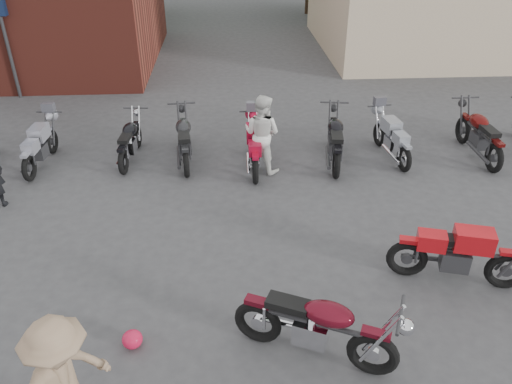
{
  "coord_description": "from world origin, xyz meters",
  "views": [
    {
      "loc": [
        -0.42,
        -5.09,
        5.28
      ],
      "look_at": [
        0.04,
        2.27,
        0.9
      ],
      "focal_mm": 35.0,
      "sensor_mm": 36.0,
      "label": 1
    }
  ],
  "objects_px": {
    "row_bike_5": "(335,137)",
    "row_bike_2": "(130,138)",
    "helmet": "(132,339)",
    "row_bike_3": "(184,137)",
    "row_bike_7": "(480,132)",
    "row_bike_4": "(254,144)",
    "sportbike": "(462,251)",
    "vintage_motorcycle": "(318,323)",
    "row_bike_1": "(39,143)",
    "person_light": "(262,134)",
    "row_bike_6": "(392,136)"
  },
  "relations": [
    {
      "from": "row_bike_5",
      "to": "row_bike_2",
      "type": "bearing_deg",
      "value": 93.28
    },
    {
      "from": "helmet",
      "to": "row_bike_3",
      "type": "xyz_separation_m",
      "value": [
        0.39,
        5.56,
        0.47
      ]
    },
    {
      "from": "row_bike_2",
      "to": "row_bike_7",
      "type": "distance_m",
      "value": 8.05
    },
    {
      "from": "row_bike_3",
      "to": "row_bike_4",
      "type": "relative_size",
      "value": 1.06
    },
    {
      "from": "sportbike",
      "to": "row_bike_7",
      "type": "relative_size",
      "value": 0.97
    },
    {
      "from": "sportbike",
      "to": "row_bike_5",
      "type": "height_order",
      "value": "row_bike_5"
    },
    {
      "from": "row_bike_2",
      "to": "row_bike_5",
      "type": "distance_m",
      "value": 4.68
    },
    {
      "from": "row_bike_3",
      "to": "row_bike_5",
      "type": "relative_size",
      "value": 0.98
    },
    {
      "from": "row_bike_7",
      "to": "vintage_motorcycle",
      "type": "bearing_deg",
      "value": 139.03
    },
    {
      "from": "helmet",
      "to": "row_bike_4",
      "type": "bearing_deg",
      "value": 69.2
    },
    {
      "from": "sportbike",
      "to": "row_bike_1",
      "type": "distance_m",
      "value": 8.96
    },
    {
      "from": "vintage_motorcycle",
      "to": "helmet",
      "type": "xyz_separation_m",
      "value": [
        -2.44,
        0.33,
        -0.49
      ]
    },
    {
      "from": "helmet",
      "to": "row_bike_7",
      "type": "height_order",
      "value": "row_bike_7"
    },
    {
      "from": "helmet",
      "to": "row_bike_7",
      "type": "distance_m",
      "value": 8.99
    },
    {
      "from": "helmet",
      "to": "sportbike",
      "type": "bearing_deg",
      "value": 11.9
    },
    {
      "from": "vintage_motorcycle",
      "to": "row_bike_1",
      "type": "height_order",
      "value": "vintage_motorcycle"
    },
    {
      "from": "row_bike_3",
      "to": "row_bike_5",
      "type": "bearing_deg",
      "value": -99.53
    },
    {
      "from": "row_bike_2",
      "to": "helmet",
      "type": "bearing_deg",
      "value": -166.85
    },
    {
      "from": "helmet",
      "to": "row_bike_1",
      "type": "xyz_separation_m",
      "value": [
        -2.83,
        5.53,
        0.41
      ]
    },
    {
      "from": "row_bike_1",
      "to": "row_bike_7",
      "type": "relative_size",
      "value": 0.88
    },
    {
      "from": "vintage_motorcycle",
      "to": "row_bike_7",
      "type": "height_order",
      "value": "vintage_motorcycle"
    },
    {
      "from": "row_bike_3",
      "to": "row_bike_7",
      "type": "bearing_deg",
      "value": -96.85
    },
    {
      "from": "person_light",
      "to": "row_bike_6",
      "type": "bearing_deg",
      "value": -139.25
    },
    {
      "from": "row_bike_2",
      "to": "row_bike_4",
      "type": "height_order",
      "value": "row_bike_4"
    },
    {
      "from": "sportbike",
      "to": "helmet",
      "type": "bearing_deg",
      "value": -152.62
    },
    {
      "from": "sportbike",
      "to": "person_light",
      "type": "relative_size",
      "value": 1.18
    },
    {
      "from": "row_bike_2",
      "to": "row_bike_3",
      "type": "bearing_deg",
      "value": -91.49
    },
    {
      "from": "person_light",
      "to": "row_bike_5",
      "type": "distance_m",
      "value": 1.73
    },
    {
      "from": "row_bike_7",
      "to": "person_light",
      "type": "bearing_deg",
      "value": 92.98
    },
    {
      "from": "vintage_motorcycle",
      "to": "helmet",
      "type": "height_order",
      "value": "vintage_motorcycle"
    },
    {
      "from": "vintage_motorcycle",
      "to": "sportbike",
      "type": "relative_size",
      "value": 1.04
    },
    {
      "from": "person_light",
      "to": "row_bike_4",
      "type": "height_order",
      "value": "person_light"
    },
    {
      "from": "row_bike_7",
      "to": "row_bike_2",
      "type": "bearing_deg",
      "value": 86.5
    },
    {
      "from": "person_light",
      "to": "row_bike_3",
      "type": "xyz_separation_m",
      "value": [
        -1.73,
        0.56,
        -0.27
      ]
    },
    {
      "from": "sportbike",
      "to": "row_bike_3",
      "type": "height_order",
      "value": "same"
    },
    {
      "from": "row_bike_5",
      "to": "row_bike_7",
      "type": "bearing_deg",
      "value": -80.83
    },
    {
      "from": "row_bike_1",
      "to": "row_bike_4",
      "type": "distance_m",
      "value": 4.8
    },
    {
      "from": "vintage_motorcycle",
      "to": "row_bike_6",
      "type": "bearing_deg",
      "value": 89.02
    },
    {
      "from": "row_bike_4",
      "to": "row_bike_6",
      "type": "distance_m",
      "value": 3.22
    },
    {
      "from": "row_bike_2",
      "to": "row_bike_6",
      "type": "relative_size",
      "value": 0.98
    },
    {
      "from": "helmet",
      "to": "row_bike_7",
      "type": "bearing_deg",
      "value": 36.88
    },
    {
      "from": "person_light",
      "to": "row_bike_6",
      "type": "height_order",
      "value": "person_light"
    },
    {
      "from": "vintage_motorcycle",
      "to": "person_light",
      "type": "distance_m",
      "value": 5.35
    },
    {
      "from": "vintage_motorcycle",
      "to": "sportbike",
      "type": "distance_m",
      "value": 2.82
    },
    {
      "from": "row_bike_1",
      "to": "row_bike_6",
      "type": "bearing_deg",
      "value": -86.8
    },
    {
      "from": "sportbike",
      "to": "row_bike_1",
      "type": "bearing_deg",
      "value": 165.35
    },
    {
      "from": "row_bike_1",
      "to": "row_bike_3",
      "type": "distance_m",
      "value": 3.22
    },
    {
      "from": "vintage_motorcycle",
      "to": "row_bike_6",
      "type": "relative_size",
      "value": 1.14
    },
    {
      "from": "sportbike",
      "to": "helmet",
      "type": "distance_m",
      "value": 5.04
    },
    {
      "from": "row_bike_5",
      "to": "row_bike_3",
      "type": "bearing_deg",
      "value": 93.78
    }
  ]
}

